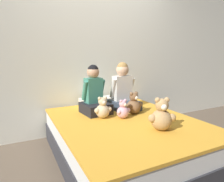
{
  "coord_description": "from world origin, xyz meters",
  "views": [
    {
      "loc": [
        -1.13,
        -1.89,
        1.19
      ],
      "look_at": [
        0.0,
        0.36,
        0.72
      ],
      "focal_mm": 32.0,
      "sensor_mm": 36.0,
      "label": 1
    }
  ],
  "objects_px": {
    "bed": "(126,138)",
    "teddy_bear_held_by_left_child": "(103,109)",
    "pillow_at_headboard": "(100,102)",
    "teddy_bear_at_foot_of_bed": "(161,117)",
    "teddy_bear_between_children": "(123,110)",
    "child_on_left": "(94,95)",
    "teddy_bear_held_by_right_child": "(134,105)",
    "child_on_right": "(123,90)"
  },
  "relations": [
    {
      "from": "teddy_bear_held_by_left_child",
      "to": "teddy_bear_at_foot_of_bed",
      "type": "relative_size",
      "value": 0.78
    },
    {
      "from": "bed",
      "to": "teddy_bear_between_children",
      "type": "height_order",
      "value": "teddy_bear_between_children"
    },
    {
      "from": "child_on_right",
      "to": "teddy_bear_held_by_right_child",
      "type": "relative_size",
      "value": 2.27
    },
    {
      "from": "bed",
      "to": "pillow_at_headboard",
      "type": "height_order",
      "value": "pillow_at_headboard"
    },
    {
      "from": "child_on_left",
      "to": "teddy_bear_held_by_left_child",
      "type": "xyz_separation_m",
      "value": [
        0.0,
        -0.25,
        -0.13
      ]
    },
    {
      "from": "teddy_bear_at_foot_of_bed",
      "to": "pillow_at_headboard",
      "type": "distance_m",
      "value": 1.18
    },
    {
      "from": "teddy_bear_held_by_left_child",
      "to": "teddy_bear_at_foot_of_bed",
      "type": "distance_m",
      "value": 0.71
    },
    {
      "from": "bed",
      "to": "child_on_left",
      "type": "relative_size",
      "value": 3.01
    },
    {
      "from": "teddy_bear_held_by_left_child",
      "to": "teddy_bear_held_by_right_child",
      "type": "xyz_separation_m",
      "value": [
        0.42,
        -0.01,
        0.01
      ]
    },
    {
      "from": "teddy_bear_between_children",
      "to": "pillow_at_headboard",
      "type": "bearing_deg",
      "value": 80.52
    },
    {
      "from": "teddy_bear_held_by_left_child",
      "to": "child_on_left",
      "type": "bearing_deg",
      "value": 90.46
    },
    {
      "from": "child_on_left",
      "to": "pillow_at_headboard",
      "type": "relative_size",
      "value": 1.08
    },
    {
      "from": "teddy_bear_between_children",
      "to": "child_on_right",
      "type": "bearing_deg",
      "value": 50.6
    },
    {
      "from": "teddy_bear_held_by_left_child",
      "to": "pillow_at_headboard",
      "type": "height_order",
      "value": "teddy_bear_held_by_left_child"
    },
    {
      "from": "teddy_bear_held_by_right_child",
      "to": "teddy_bear_between_children",
      "type": "relative_size",
      "value": 1.24
    },
    {
      "from": "pillow_at_headboard",
      "to": "teddy_bear_held_by_right_child",
      "type": "bearing_deg",
      "value": -69.2
    },
    {
      "from": "child_on_left",
      "to": "child_on_right",
      "type": "bearing_deg",
      "value": -5.14
    },
    {
      "from": "child_on_left",
      "to": "teddy_bear_at_foot_of_bed",
      "type": "height_order",
      "value": "child_on_left"
    },
    {
      "from": "bed",
      "to": "child_on_left",
      "type": "distance_m",
      "value": 0.67
    },
    {
      "from": "bed",
      "to": "child_on_right",
      "type": "distance_m",
      "value": 0.69
    },
    {
      "from": "bed",
      "to": "pillow_at_headboard",
      "type": "relative_size",
      "value": 3.25
    },
    {
      "from": "teddy_bear_between_children",
      "to": "teddy_bear_held_by_left_child",
      "type": "bearing_deg",
      "value": 142.03
    },
    {
      "from": "teddy_bear_between_children",
      "to": "teddy_bear_at_foot_of_bed",
      "type": "xyz_separation_m",
      "value": [
        0.15,
        -0.5,
        0.04
      ]
    },
    {
      "from": "child_on_left",
      "to": "pillow_at_headboard",
      "type": "bearing_deg",
      "value": 48.88
    },
    {
      "from": "teddy_bear_held_by_right_child",
      "to": "pillow_at_headboard",
      "type": "bearing_deg",
      "value": 100.89
    },
    {
      "from": "teddy_bear_held_by_left_child",
      "to": "pillow_at_headboard",
      "type": "relative_size",
      "value": 0.46
    },
    {
      "from": "child_on_right",
      "to": "teddy_bear_held_by_left_child",
      "type": "height_order",
      "value": "child_on_right"
    },
    {
      "from": "teddy_bear_between_children",
      "to": "pillow_at_headboard",
      "type": "height_order",
      "value": "teddy_bear_between_children"
    },
    {
      "from": "bed",
      "to": "pillow_at_headboard",
      "type": "distance_m",
      "value": 0.8
    },
    {
      "from": "child_on_right",
      "to": "teddy_bear_held_by_left_child",
      "type": "relative_size",
      "value": 2.47
    },
    {
      "from": "child_on_left",
      "to": "pillow_at_headboard",
      "type": "xyz_separation_m",
      "value": [
        0.21,
        0.3,
        -0.18
      ]
    },
    {
      "from": "child_on_right",
      "to": "teddy_bear_held_by_right_child",
      "type": "xyz_separation_m",
      "value": [
        0.0,
        -0.27,
        -0.14
      ]
    },
    {
      "from": "teddy_bear_held_by_left_child",
      "to": "teddy_bear_at_foot_of_bed",
      "type": "height_order",
      "value": "teddy_bear_at_foot_of_bed"
    },
    {
      "from": "child_on_left",
      "to": "teddy_bear_held_by_right_child",
      "type": "xyz_separation_m",
      "value": [
        0.43,
        -0.26,
        -0.12
      ]
    },
    {
      "from": "bed",
      "to": "teddy_bear_held_by_right_child",
      "type": "relative_size",
      "value": 6.56
    },
    {
      "from": "child_on_right",
      "to": "teddy_bear_held_by_right_child",
      "type": "distance_m",
      "value": 0.3
    },
    {
      "from": "bed",
      "to": "teddy_bear_held_by_left_child",
      "type": "xyz_separation_m",
      "value": [
        -0.21,
        0.19,
        0.33
      ]
    },
    {
      "from": "teddy_bear_at_foot_of_bed",
      "to": "pillow_at_headboard",
      "type": "bearing_deg",
      "value": 117.65
    },
    {
      "from": "bed",
      "to": "teddy_bear_held_by_right_child",
      "type": "bearing_deg",
      "value": 39.86
    },
    {
      "from": "child_on_right",
      "to": "pillow_at_headboard",
      "type": "bearing_deg",
      "value": 124.1
    },
    {
      "from": "child_on_right",
      "to": "teddy_bear_at_foot_of_bed",
      "type": "distance_m",
      "value": 0.88
    },
    {
      "from": "teddy_bear_held_by_left_child",
      "to": "teddy_bear_at_foot_of_bed",
      "type": "bearing_deg",
      "value": -59.48
    }
  ]
}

